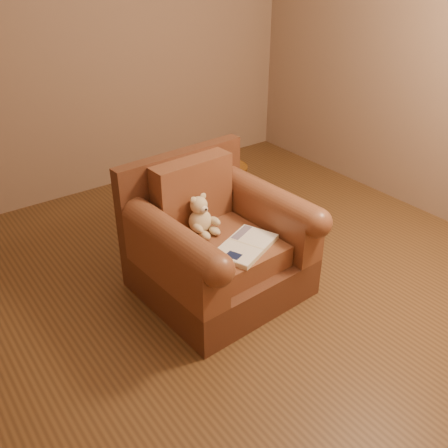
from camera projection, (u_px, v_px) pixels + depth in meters
floor at (232, 290)px, 3.32m from camera, size 4.00×4.00×0.00m
room at (235, 13)px, 2.46m from camera, size 4.02×4.02×2.71m
armchair at (216, 244)px, 3.20m from camera, size 1.00×0.95×0.85m
teddy_bear at (201, 218)px, 3.13m from camera, size 0.19×0.21×0.26m
guidebook at (246, 246)px, 3.01m from camera, size 0.47×0.38×0.03m
side_table at (226, 192)px, 4.02m from camera, size 0.34×0.34×0.48m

